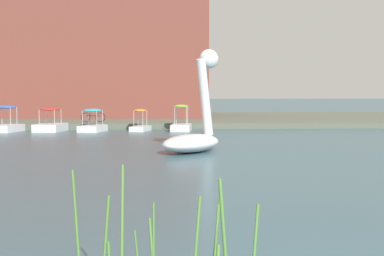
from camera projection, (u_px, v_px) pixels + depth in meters
The scene contains 9 objects.
shore_bank_far at pixel (184, 119), 45.72m from camera, with size 138.43×20.88×0.37m, color #5B6051.
swan_boat at pixel (195, 128), 21.84m from camera, with size 3.20×3.56×4.08m.
pedal_boat_lime at pixel (181, 123), 33.91m from camera, with size 1.42×2.22×1.60m.
pedal_boat_orange at pixel (140, 124), 33.72m from camera, with size 1.34×1.91×1.34m.
pedal_boat_cyan at pixel (93, 124), 33.25m from camera, with size 1.67×2.29×1.37m.
pedal_boat_red at pixel (50, 124), 33.50m from camera, with size 1.82×2.59×1.44m.
pedal_boat_blue at pixel (6, 125), 33.05m from camera, with size 1.80×2.44×1.57m.
bicycle_parked at pixel (93, 117), 36.95m from camera, with size 1.63×0.18×0.65m.
apartment_block at pixel (104, 48), 47.57m from camera, with size 17.55×12.01×11.62m, color brown.
Camera 1 is at (-2.46, -4.96, 2.29)m, focal length 52.00 mm.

